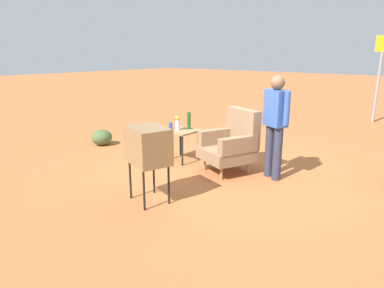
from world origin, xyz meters
name	(u,v)px	position (x,y,z in m)	size (l,w,h in m)	color
ground_plane	(230,169)	(0.00, 0.00, 0.00)	(60.00, 60.00, 0.00)	#AD6033
armchair	(232,143)	(0.05, -0.06, 0.50)	(1.00, 1.01, 1.06)	#937047
side_table	(181,134)	(-1.01, -0.16, 0.50)	(0.56, 0.56, 0.58)	black
tv_on_stand	(148,146)	(-0.11, -1.80, 0.78)	(0.70, 0.60, 1.03)	black
person_standing	(275,121)	(0.74, 0.09, 0.94)	(0.53, 0.35, 1.64)	#2D3347
road_sign	(379,74)	(0.86, 6.20, 1.38)	(0.33, 0.33, 2.44)	gray
bottle_wine_green	(189,121)	(-0.95, 0.00, 0.74)	(0.07, 0.07, 0.32)	#1E5623
soda_can_blue	(170,126)	(-1.23, -0.21, 0.64)	(0.07, 0.07, 0.12)	blue
flower_vase	(177,122)	(-1.07, -0.19, 0.73)	(0.14, 0.10, 0.27)	silver
shrub_near	(102,137)	(-3.08, -0.46, 0.17)	(0.44, 0.44, 0.34)	#475B33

